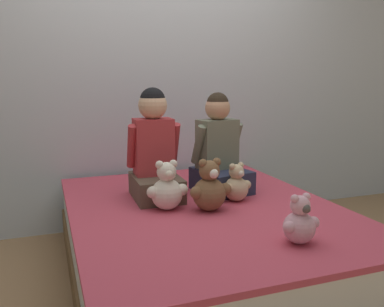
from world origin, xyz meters
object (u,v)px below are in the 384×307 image
(teddy_bear_at_foot_of_bed, at_px, (300,223))
(child_on_right, at_px, (219,152))
(teddy_bear_between_children, at_px, (210,189))
(child_on_left, at_px, (154,152))
(teddy_bear_held_by_left_child, at_px, (167,189))
(bed, at_px, (203,241))
(teddy_bear_held_by_right_child, at_px, (236,185))

(teddy_bear_at_foot_of_bed, bearing_deg, child_on_right, 83.52)
(teddy_bear_between_children, relative_size, teddy_bear_at_foot_of_bed, 1.29)
(child_on_left, height_order, teddy_bear_at_foot_of_bed, child_on_left)
(teddy_bear_at_foot_of_bed, bearing_deg, teddy_bear_held_by_left_child, 116.72)
(child_on_right, bearing_deg, bed, -138.81)
(bed, height_order, child_on_right, child_on_right)
(child_on_left, bearing_deg, teddy_bear_held_by_right_child, -28.66)
(teddy_bear_held_by_right_child, height_order, teddy_bear_between_children, teddy_bear_between_children)
(teddy_bear_held_by_right_child, bearing_deg, teddy_bear_held_by_left_child, 166.90)
(teddy_bear_held_by_left_child, xyz_separation_m, teddy_bear_at_foot_of_bed, (0.43, -0.67, -0.02))
(child_on_right, relative_size, teddy_bear_held_by_right_child, 2.74)
(child_on_left, height_order, child_on_right, child_on_left)
(teddy_bear_at_foot_of_bed, bearing_deg, child_on_left, 108.57)
(child_on_right, height_order, teddy_bear_between_children, child_on_right)
(child_on_right, height_order, teddy_bear_held_by_left_child, child_on_right)
(teddy_bear_held_by_right_child, bearing_deg, bed, 171.82)
(teddy_bear_held_by_right_child, bearing_deg, child_on_right, 76.52)
(teddy_bear_held_by_left_child, height_order, teddy_bear_held_by_right_child, teddy_bear_held_by_left_child)
(teddy_bear_held_by_right_child, bearing_deg, teddy_bear_between_children, -167.83)
(teddy_bear_held_by_left_child, xyz_separation_m, teddy_bear_between_children, (0.22, -0.10, 0.01))
(bed, relative_size, teddy_bear_held_by_left_child, 6.74)
(bed, distance_m, teddy_bear_held_by_right_child, 0.39)
(teddy_bear_at_foot_of_bed, bearing_deg, teddy_bear_between_children, 103.90)
(teddy_bear_held_by_left_child, relative_size, teddy_bear_at_foot_of_bed, 1.23)
(bed, height_order, teddy_bear_held_by_left_child, teddy_bear_held_by_left_child)
(teddy_bear_held_by_right_child, xyz_separation_m, teddy_bear_at_foot_of_bed, (-0.02, -0.69, -0.00))
(child_on_left, distance_m, teddy_bear_held_by_right_child, 0.55)
(teddy_bear_held_by_right_child, height_order, teddy_bear_at_foot_of_bed, teddy_bear_held_by_right_child)
(child_on_right, bearing_deg, teddy_bear_between_children, -131.27)
(child_on_left, height_order, teddy_bear_held_by_left_child, child_on_left)
(teddy_bear_between_children, bearing_deg, child_on_right, 56.10)
(child_on_left, bearing_deg, child_on_right, 0.83)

